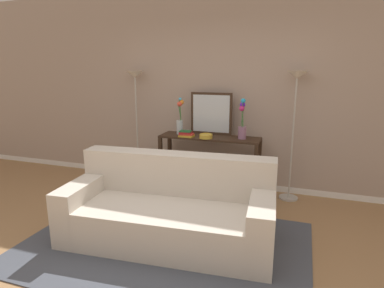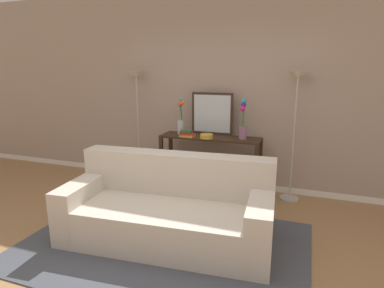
% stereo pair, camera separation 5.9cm
% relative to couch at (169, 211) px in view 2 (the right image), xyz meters
% --- Properties ---
extents(ground_plane, '(16.00, 16.00, 0.02)m').
position_rel_couch_xyz_m(ground_plane, '(0.08, -0.53, -0.32)').
color(ground_plane, '#9E754C').
extents(back_wall, '(12.00, 0.15, 2.94)m').
position_rel_couch_xyz_m(back_wall, '(0.08, 1.84, 1.16)').
color(back_wall, white).
rests_on(back_wall, ground).
extents(area_rug, '(2.90, 1.98, 0.01)m').
position_rel_couch_xyz_m(area_rug, '(0.01, -0.16, -0.30)').
color(area_rug, '#474C56').
rests_on(area_rug, ground).
extents(couch, '(2.24, 1.12, 0.88)m').
position_rel_couch_xyz_m(couch, '(0.00, 0.00, 0.00)').
color(couch, beige).
rests_on(couch, ground).
extents(console_table, '(1.44, 0.40, 0.84)m').
position_rel_couch_xyz_m(console_table, '(0.03, 1.42, 0.28)').
color(console_table, '#382619').
rests_on(console_table, ground).
extents(floor_lamp_left, '(0.28, 0.28, 1.75)m').
position_rel_couch_xyz_m(floor_lamp_left, '(-1.21, 1.56, 1.07)').
color(floor_lamp_left, '#B7B2A8').
rests_on(floor_lamp_left, ground).
extents(floor_lamp_right, '(0.28, 0.28, 1.76)m').
position_rel_couch_xyz_m(floor_lamp_right, '(1.16, 1.56, 1.08)').
color(floor_lamp_right, '#B7B2A8').
rests_on(floor_lamp_right, ground).
extents(wall_mirror, '(0.62, 0.02, 0.61)m').
position_rel_couch_xyz_m(wall_mirror, '(-0.00, 1.59, 0.84)').
color(wall_mirror, '#382619').
rests_on(wall_mirror, console_table).
extents(vase_tall_flowers, '(0.12, 0.11, 0.54)m').
position_rel_couch_xyz_m(vase_tall_flowers, '(-0.43, 1.44, 0.75)').
color(vase_tall_flowers, silver).
rests_on(vase_tall_flowers, console_table).
extents(vase_short_flowers, '(0.11, 0.14, 0.56)m').
position_rel_couch_xyz_m(vase_short_flowers, '(0.49, 1.42, 0.75)').
color(vase_short_flowers, gray).
rests_on(vase_short_flowers, console_table).
extents(fruit_bowl, '(0.18, 0.18, 0.06)m').
position_rel_couch_xyz_m(fruit_bowl, '(0.01, 1.29, 0.56)').
color(fruit_bowl, gold).
rests_on(fruit_bowl, console_table).
extents(book_stack, '(0.21, 0.15, 0.09)m').
position_rel_couch_xyz_m(book_stack, '(-0.28, 1.30, 0.57)').
color(book_stack, gold).
rests_on(book_stack, console_table).
extents(book_row_under_console, '(0.43, 0.18, 0.13)m').
position_rel_couch_xyz_m(book_row_under_console, '(-0.36, 1.42, -0.25)').
color(book_row_under_console, maroon).
rests_on(book_row_under_console, ground).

